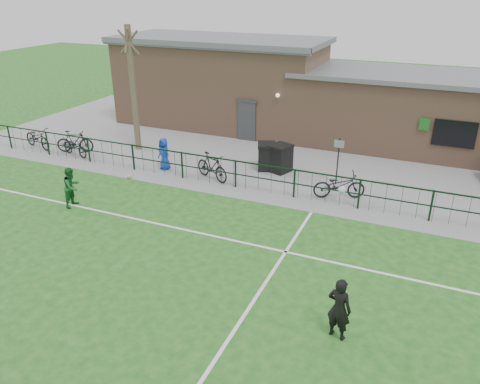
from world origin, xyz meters
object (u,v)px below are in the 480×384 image
at_px(bare_tree, 133,90).
at_px(outfield_player, 72,187).
at_px(sign_post, 338,161).
at_px(bicycle_e, 339,185).
at_px(bicycle_a, 37,138).
at_px(wheelie_bin_left, 267,157).
at_px(bicycle_c, 75,147).
at_px(bicycle_b, 75,142).
at_px(wheelie_bin_right, 280,159).
at_px(spectator_child, 164,154).
at_px(bicycle_d, 212,167).
at_px(ball_ground, 129,176).

height_order(bare_tree, outfield_player, bare_tree).
relative_size(sign_post, bicycle_e, 1.00).
bearing_deg(bicycle_a, wheelie_bin_left, -66.43).
distance_m(wheelie_bin_left, bicycle_e, 4.07).
bearing_deg(bare_tree, outfield_player, -76.30).
relative_size(bare_tree, bicycle_c, 3.40).
xyz_separation_m(bare_tree, outfield_player, (1.58, -6.48, -2.23)).
height_order(bicycle_b, bicycle_e, bicycle_b).
bearing_deg(bicycle_c, wheelie_bin_left, -63.39).
relative_size(wheelie_bin_right, bicycle_a, 0.56).
relative_size(bicycle_a, spectator_child, 1.42).
relative_size(bare_tree, bicycle_d, 3.11).
height_order(bicycle_c, spectator_child, spectator_child).
xyz_separation_m(bare_tree, wheelie_bin_left, (6.95, -0.08, -2.42)).
bearing_deg(wheelie_bin_left, bicycle_c, 170.86).
bearing_deg(bicycle_b, sign_post, -106.54).
height_order(wheelie_bin_left, bicycle_e, wheelie_bin_left).
bearing_deg(bicycle_d, wheelie_bin_left, -15.78).
bearing_deg(bicycle_b, bicycle_c, -160.58).
distance_m(bicycle_d, spectator_child, 2.52).
bearing_deg(bicycle_b, outfield_player, -161.07).
height_order(sign_post, bicycle_b, sign_post).
distance_m(sign_post, bicycle_b, 12.83).
relative_size(bicycle_a, bicycle_c, 1.17).
bearing_deg(bicycle_d, bicycle_c, 113.69).
xyz_separation_m(wheelie_bin_right, ball_ground, (-5.73, -3.34, -0.50)).
bearing_deg(spectator_child, bicycle_b, -159.69).
bearing_deg(bicycle_b, bicycle_e, -112.48).
distance_m(bicycle_d, outfield_player, 5.69).
bearing_deg(wheelie_bin_right, sign_post, 11.18).
height_order(wheelie_bin_left, outfield_player, outfield_player).
bearing_deg(spectator_child, bicycle_a, -157.23).
distance_m(wheelie_bin_left, bicycle_c, 9.36).
distance_m(sign_post, bicycle_d, 5.26).
distance_m(wheelie_bin_right, bicycle_b, 10.29).
distance_m(bare_tree, bicycle_d, 6.14).
relative_size(sign_post, spectator_child, 1.38).
bearing_deg(bicycle_b, wheelie_bin_left, -102.23).
bearing_deg(bicycle_e, outfield_player, 94.34).
distance_m(sign_post, bicycle_a, 15.05).
bearing_deg(bicycle_a, bicycle_e, -75.06).
height_order(bare_tree, bicycle_e, bare_tree).
distance_m(wheelie_bin_right, bicycle_a, 12.50).
bearing_deg(bicycle_e, bicycle_d, 70.22).
xyz_separation_m(wheelie_bin_left, bicycle_a, (-11.70, -1.82, -0.02)).
bearing_deg(spectator_child, ball_ground, -95.81).
relative_size(wheelie_bin_left, bicycle_a, 0.55).
bearing_deg(bare_tree, bicycle_a, -158.21).
distance_m(wheelie_bin_right, bicycle_e, 3.47).
height_order(wheelie_bin_left, spectator_child, spectator_child).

